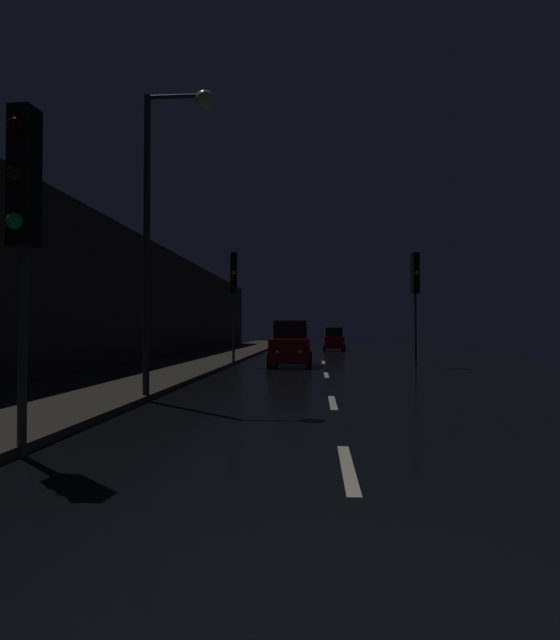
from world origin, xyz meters
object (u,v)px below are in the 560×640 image
car_approaching_headlights (291,345)px  car_distant_taillights (334,340)px  traffic_light_far_right (415,283)px  streetlamp_overhead (165,196)px  traffic_light_near_left (23,203)px  traffic_light_far_left (234,283)px

car_approaching_headlights → car_distant_taillights: bearing=171.4°
traffic_light_far_right → streetlamp_overhead: size_ratio=0.71×
streetlamp_overhead → traffic_light_far_right: bearing=55.3°
traffic_light_near_left → streetlamp_overhead: (0.35, 5.20, 1.48)m
traffic_light_far_right → car_approaching_headlights: bearing=-101.7°
streetlamp_overhead → car_approaching_headlights: 12.55m
car_approaching_headlights → car_distant_taillights: car_approaching_headlights is taller
traffic_light_far_right → traffic_light_far_left: bearing=-100.6°
traffic_light_far_right → car_distant_taillights: size_ratio=1.43×
traffic_light_near_left → streetlamp_overhead: bearing=-179.5°
streetlamp_overhead → car_distant_taillights: (5.03, 28.93, -4.04)m
traffic_light_near_left → car_distant_taillights: bearing=175.4°
traffic_light_near_left → traffic_light_far_left: size_ratio=0.89×
traffic_light_near_left → car_distant_taillights: traffic_light_near_left is taller
car_approaching_headlights → streetlamp_overhead: bearing=-11.7°
traffic_light_far_left → streetlamp_overhead: size_ratio=0.72×
streetlamp_overhead → car_distant_taillights: streetlamp_overhead is taller
traffic_light_far_left → car_approaching_headlights: 3.96m
traffic_light_near_left → car_approaching_headlights: 17.27m
car_approaching_headlights → car_distant_taillights: size_ratio=1.14×
streetlamp_overhead → car_distant_taillights: bearing=80.1°
traffic_light_far_right → streetlamp_overhead: 14.45m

